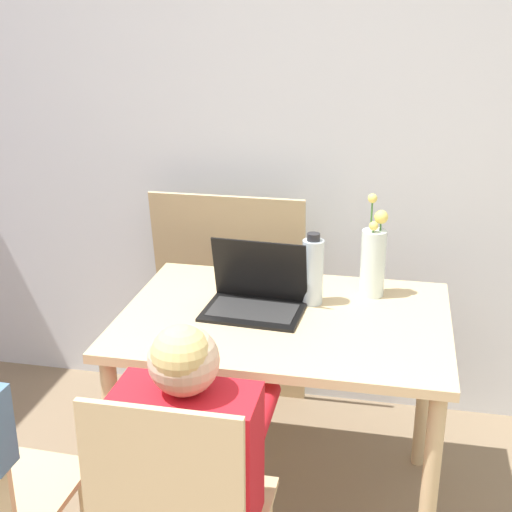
{
  "coord_description": "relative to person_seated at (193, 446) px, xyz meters",
  "views": [
    {
      "loc": [
        0.33,
        -0.61,
        1.71
      ],
      "look_at": [
        -0.1,
        1.51,
        0.91
      ],
      "focal_mm": 50.0,
      "sensor_mm": 36.0,
      "label": 1
    }
  ],
  "objects": [
    {
      "name": "laptop",
      "position": [
        0.04,
        0.62,
        0.17
      ],
      "size": [
        0.33,
        0.24,
        0.23
      ],
      "rotation": [
        0.0,
        0.0,
        -0.06
      ],
      "color": "black",
      "rests_on": "dining_table"
    },
    {
      "name": "wall_back",
      "position": [
        0.14,
        1.35,
        0.63
      ],
      "size": [
        6.4,
        0.05,
        2.5
      ],
      "color": "silver",
      "rests_on": "ground_plane"
    },
    {
      "name": "cardboard_panel",
      "position": [
        -0.2,
        1.22,
        -0.14
      ],
      "size": [
        0.64,
        0.15,
        0.96
      ],
      "color": "tan",
      "rests_on": "ground_plane"
    },
    {
      "name": "flower_vase",
      "position": [
        0.41,
        0.81,
        0.25
      ],
      "size": [
        0.08,
        0.08,
        0.36
      ],
      "color": "silver",
      "rests_on": "dining_table"
    },
    {
      "name": "person_seated",
      "position": [
        0.0,
        0.0,
        0.0
      ],
      "size": [
        0.36,
        0.42,
        0.99
      ],
      "rotation": [
        0.0,
        0.0,
        3.14
      ],
      "color": "red",
      "rests_on": "ground_plane"
    },
    {
      "name": "water_bottle",
      "position": [
        0.21,
        0.7,
        0.23
      ],
      "size": [
        0.07,
        0.07,
        0.25
      ],
      "color": "silver",
      "rests_on": "dining_table"
    },
    {
      "name": "dining_table",
      "position": [
        0.14,
        0.58,
        0.02
      ],
      "size": [
        1.05,
        0.76,
        0.73
      ],
      "color": "#D6B784",
      "rests_on": "ground_plane"
    }
  ]
}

